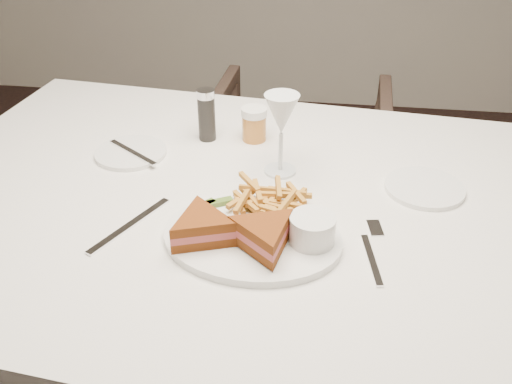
{
  "coord_description": "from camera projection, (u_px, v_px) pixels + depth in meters",
  "views": [
    {
      "loc": [
        -0.07,
        -0.67,
        1.37
      ],
      "look_at": [
        -0.19,
        0.22,
        0.8
      ],
      "focal_mm": 40.0,
      "sensor_mm": 36.0,
      "label": 1
    }
  ],
  "objects": [
    {
      "name": "table",
      "position": [
        259.0,
        334.0,
        1.33
      ],
      "size": [
        1.57,
        1.13,
        0.75
      ],
      "primitive_type": "cube",
      "rotation": [
        0.0,
        0.0,
        -0.1
      ],
      "color": "silver",
      "rests_on": "ground"
    },
    {
      "name": "table_setting",
      "position": [
        257.0,
        196.0,
        1.07
      ],
      "size": [
        0.8,
        0.61,
        0.18
      ],
      "color": "white",
      "rests_on": "table"
    },
    {
      "name": "chair_far",
      "position": [
        297.0,
        162.0,
        2.11
      ],
      "size": [
        0.66,
        0.62,
        0.66
      ],
      "primitive_type": "imported",
      "rotation": [
        0.0,
        0.0,
        3.1
      ],
      "color": "#413028",
      "rests_on": "ground"
    }
  ]
}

